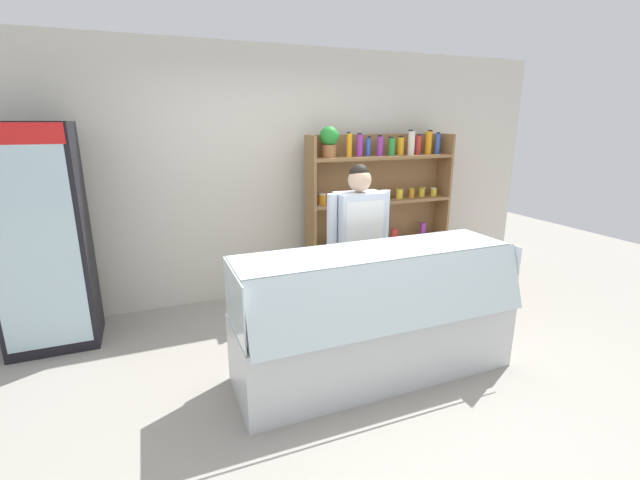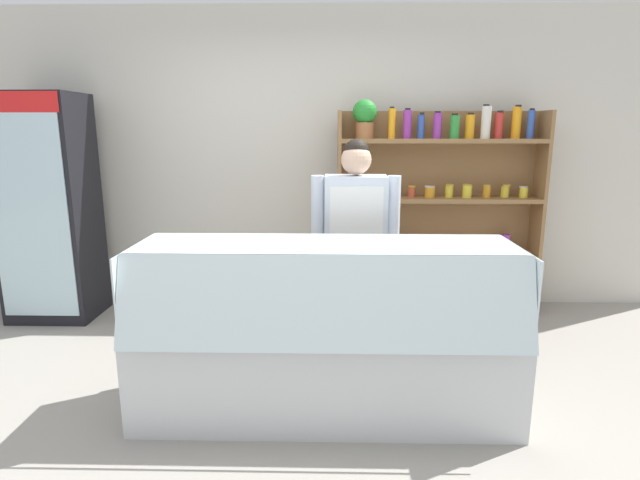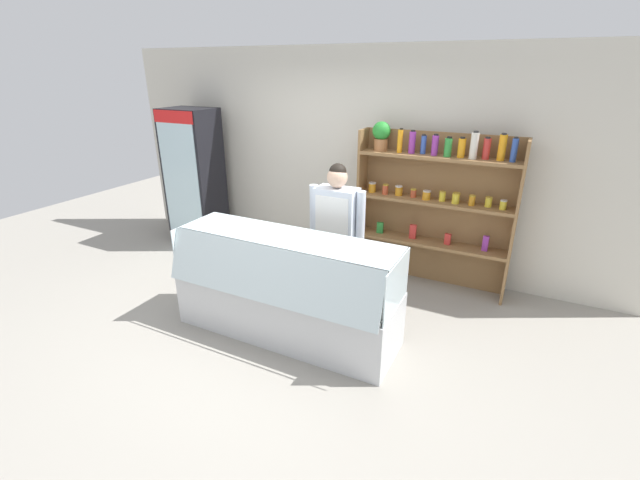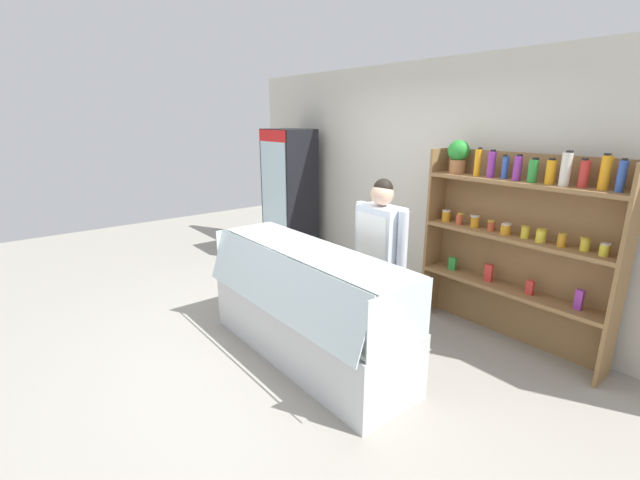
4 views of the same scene
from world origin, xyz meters
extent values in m
plane|color=gray|center=(0.00, 0.00, 0.00)|extent=(12.00, 12.00, 0.00)
cube|color=beige|center=(0.00, 1.95, 1.35)|extent=(6.80, 0.10, 2.70)
cube|color=black|center=(-2.22, 1.47, 0.97)|extent=(0.71, 0.54, 1.93)
cube|color=silver|center=(-2.22, 1.19, 0.97)|extent=(0.63, 0.01, 1.73)
cube|color=red|center=(-2.22, 1.19, 1.84)|extent=(0.67, 0.01, 0.16)
cylinder|color=orange|center=(-2.45, 1.26, 0.35)|extent=(0.05, 0.05, 0.19)
cylinder|color=#2D8C38|center=(-2.30, 1.26, 0.35)|extent=(0.06, 0.06, 0.20)
cylinder|color=#9E6623|center=(-2.15, 1.26, 0.32)|extent=(0.06, 0.06, 0.14)
cylinder|color=silver|center=(-2.00, 1.26, 0.34)|extent=(0.05, 0.05, 0.18)
cylinder|color=red|center=(-2.42, 1.26, 0.87)|extent=(0.06, 0.06, 0.22)
cylinder|color=orange|center=(-2.22, 1.26, 0.84)|extent=(0.05, 0.05, 0.16)
cylinder|color=#3356B2|center=(-2.03, 1.26, 0.86)|extent=(0.06, 0.06, 0.20)
cylinder|color=orange|center=(-2.45, 1.26, 1.34)|extent=(0.07, 0.07, 0.14)
cylinder|color=#9E6623|center=(-2.30, 1.26, 1.36)|extent=(0.07, 0.07, 0.17)
cylinder|color=silver|center=(-2.15, 1.26, 1.36)|extent=(0.07, 0.07, 0.18)
cylinder|color=silver|center=(-2.00, 1.26, 1.34)|extent=(0.07, 0.07, 0.14)
cube|color=olive|center=(1.15, 1.76, 0.89)|extent=(1.77, 0.02, 1.79)
cube|color=olive|center=(0.28, 1.62, 0.89)|extent=(0.03, 0.28, 1.79)
cube|color=olive|center=(2.01, 1.62, 0.89)|extent=(0.03, 0.28, 1.79)
cube|color=olive|center=(1.15, 1.62, 0.54)|extent=(1.71, 0.28, 0.04)
cube|color=olive|center=(1.15, 1.62, 1.04)|extent=(1.71, 0.28, 0.04)
cube|color=olive|center=(1.15, 1.62, 1.54)|extent=(1.71, 0.28, 0.04)
cylinder|color=#996038|center=(0.49, 1.62, 1.62)|extent=(0.15, 0.15, 0.13)
sphere|color=#25872D|center=(0.49, 1.62, 1.78)|extent=(0.21, 0.21, 0.21)
cylinder|color=orange|center=(0.72, 1.60, 1.68)|extent=(0.06, 0.06, 0.25)
cylinder|color=black|center=(0.72, 1.62, 1.81)|extent=(0.04, 0.04, 0.02)
cylinder|color=purple|center=(0.85, 1.61, 1.68)|extent=(0.07, 0.07, 0.24)
cylinder|color=black|center=(0.85, 1.62, 1.80)|extent=(0.05, 0.05, 0.02)
cylinder|color=#3356B2|center=(0.97, 1.64, 1.66)|extent=(0.06, 0.06, 0.20)
cylinder|color=black|center=(0.97, 1.62, 1.77)|extent=(0.04, 0.04, 0.02)
cylinder|color=purple|center=(1.10, 1.61, 1.66)|extent=(0.07, 0.07, 0.21)
cylinder|color=black|center=(1.10, 1.62, 1.78)|extent=(0.05, 0.05, 0.02)
cylinder|color=#2D8C38|center=(1.24, 1.59, 1.65)|extent=(0.08, 0.08, 0.19)
cylinder|color=black|center=(1.24, 1.62, 1.76)|extent=(0.05, 0.05, 0.02)
cylinder|color=orange|center=(1.38, 1.62, 1.66)|extent=(0.08, 0.08, 0.20)
cylinder|color=black|center=(1.38, 1.62, 1.76)|extent=(0.05, 0.05, 0.02)
cylinder|color=silver|center=(1.50, 1.59, 1.69)|extent=(0.08, 0.08, 0.27)
cylinder|color=black|center=(1.50, 1.62, 1.83)|extent=(0.05, 0.05, 0.02)
cylinder|color=red|center=(1.62, 1.64, 1.66)|extent=(0.07, 0.07, 0.22)
cylinder|color=black|center=(1.62, 1.62, 1.78)|extent=(0.05, 0.05, 0.02)
cylinder|color=orange|center=(1.77, 1.63, 1.69)|extent=(0.08, 0.08, 0.26)
cylinder|color=black|center=(1.77, 1.62, 1.83)|extent=(0.05, 0.05, 0.02)
cylinder|color=#3356B2|center=(1.89, 1.62, 1.67)|extent=(0.06, 0.06, 0.23)
cylinder|color=black|center=(1.89, 1.62, 1.80)|extent=(0.04, 0.04, 0.02)
cylinder|color=orange|center=(0.41, 1.62, 1.11)|extent=(0.09, 0.09, 0.10)
cylinder|color=silver|center=(0.41, 1.62, 1.17)|extent=(0.09, 0.09, 0.01)
cylinder|color=#BF4C2D|center=(0.58, 1.60, 1.11)|extent=(0.07, 0.07, 0.10)
cylinder|color=gold|center=(0.58, 1.62, 1.16)|extent=(0.07, 0.07, 0.01)
cylinder|color=orange|center=(0.73, 1.63, 1.11)|extent=(0.08, 0.08, 0.10)
cylinder|color=silver|center=(0.73, 1.62, 1.17)|extent=(0.09, 0.09, 0.01)
cylinder|color=#BF4C2D|center=(0.91, 1.63, 1.10)|extent=(0.06, 0.06, 0.09)
cylinder|color=gold|center=(0.91, 1.62, 1.15)|extent=(0.07, 0.07, 0.01)
cylinder|color=orange|center=(1.06, 1.60, 1.10)|extent=(0.09, 0.09, 0.09)
cylinder|color=silver|center=(1.06, 1.62, 1.15)|extent=(0.09, 0.09, 0.01)
cylinder|color=yellow|center=(1.24, 1.63, 1.11)|extent=(0.07, 0.07, 0.10)
cylinder|color=gold|center=(1.24, 1.62, 1.16)|extent=(0.07, 0.07, 0.01)
cylinder|color=yellow|center=(1.39, 1.60, 1.11)|extent=(0.08, 0.08, 0.10)
cylinder|color=gold|center=(1.39, 1.62, 1.17)|extent=(0.08, 0.08, 0.01)
cylinder|color=orange|center=(1.55, 1.60, 1.11)|extent=(0.06, 0.06, 0.10)
cylinder|color=gold|center=(1.55, 1.62, 1.16)|extent=(0.07, 0.07, 0.01)
cylinder|color=yellow|center=(1.72, 1.64, 1.11)|extent=(0.07, 0.07, 0.10)
cylinder|color=gold|center=(1.72, 1.62, 1.16)|extent=(0.07, 0.07, 0.01)
cylinder|color=yellow|center=(1.87, 1.60, 1.10)|extent=(0.07, 0.07, 0.09)
cylinder|color=silver|center=(1.87, 1.62, 1.15)|extent=(0.07, 0.07, 0.01)
cube|color=#2D8C38|center=(0.54, 1.62, 0.62)|extent=(0.08, 0.05, 0.13)
cube|color=red|center=(0.94, 1.62, 0.64)|extent=(0.08, 0.04, 0.17)
cube|color=red|center=(1.35, 1.62, 0.62)|extent=(0.07, 0.05, 0.13)
cube|color=purple|center=(1.76, 1.62, 0.64)|extent=(0.06, 0.04, 0.17)
cube|color=silver|center=(0.18, -0.02, 0.28)|extent=(2.16, 0.68, 0.55)
cube|color=white|center=(0.18, -0.02, 0.57)|extent=(2.10, 0.62, 0.03)
cube|color=silver|center=(0.18, -0.34, 0.78)|extent=(2.12, 0.16, 0.47)
cube|color=silver|center=(0.18, 0.03, 1.00)|extent=(2.12, 0.52, 0.01)
cube|color=silver|center=(-0.89, -0.02, 0.78)|extent=(0.01, 0.64, 0.45)
cube|color=silver|center=(1.25, -0.02, 0.78)|extent=(0.01, 0.64, 0.45)
cube|color=tan|center=(-0.73, 0.06, 0.61)|extent=(0.16, 0.12, 0.05)
cube|color=white|center=(-0.73, -0.14, 0.61)|extent=(0.05, 0.03, 0.02)
cube|color=tan|center=(-0.50, 0.06, 0.61)|extent=(0.16, 0.11, 0.04)
cube|color=white|center=(-0.50, -0.14, 0.61)|extent=(0.05, 0.03, 0.02)
cube|color=tan|center=(-0.28, 0.06, 0.61)|extent=(0.16, 0.13, 0.04)
cube|color=white|center=(-0.28, -0.14, 0.61)|extent=(0.05, 0.03, 0.02)
cube|color=tan|center=(-0.05, 0.06, 0.61)|extent=(0.16, 0.14, 0.04)
cube|color=white|center=(-0.05, -0.14, 0.61)|extent=(0.05, 0.03, 0.02)
cube|color=tan|center=(0.18, 0.06, 0.61)|extent=(0.16, 0.12, 0.05)
cube|color=white|center=(0.18, -0.14, 0.61)|extent=(0.05, 0.03, 0.02)
cube|color=tan|center=(0.40, 0.06, 0.61)|extent=(0.17, 0.12, 0.04)
cube|color=white|center=(0.40, -0.14, 0.61)|extent=(0.05, 0.03, 0.02)
cube|color=tan|center=(0.63, 0.06, 0.61)|extent=(0.17, 0.11, 0.04)
cube|color=white|center=(0.63, -0.14, 0.61)|extent=(0.05, 0.03, 0.02)
cube|color=tan|center=(0.86, 0.06, 0.61)|extent=(0.17, 0.14, 0.04)
cube|color=white|center=(0.86, -0.14, 0.61)|extent=(0.05, 0.03, 0.02)
cube|color=tan|center=(1.09, 0.06, 0.61)|extent=(0.16, 0.12, 0.05)
cube|color=white|center=(1.09, -0.14, 0.61)|extent=(0.05, 0.03, 0.02)
cylinder|color=#C1706B|center=(-0.72, -0.12, 0.66)|extent=(0.16, 0.16, 0.15)
cylinder|color=#C1706B|center=(-0.50, -0.12, 0.66)|extent=(0.21, 0.17, 0.14)
cylinder|color=white|center=(0.72, -0.10, 0.68)|extent=(0.07, 0.07, 0.20)
cylinder|color=white|center=(0.82, -0.10, 0.69)|extent=(0.07, 0.07, 0.20)
cylinder|color=#2D2D38|center=(0.28, 0.68, 0.36)|extent=(0.13, 0.13, 0.73)
cylinder|color=#2D2D38|center=(0.47, 0.68, 0.36)|extent=(0.13, 0.13, 0.73)
cube|color=silver|center=(0.38, 0.68, 1.03)|extent=(0.42, 0.24, 0.60)
cube|color=white|center=(0.38, 0.55, 0.71)|extent=(0.36, 0.01, 1.12)
cylinder|color=silver|center=(0.11, 0.68, 1.06)|extent=(0.09, 0.09, 0.54)
cylinder|color=silver|center=(0.64, 0.68, 1.06)|extent=(0.09, 0.09, 0.54)
sphere|color=#D8AD8E|center=(0.38, 0.68, 1.44)|extent=(0.21, 0.21, 0.21)
sphere|color=black|center=(0.38, 0.69, 1.49)|extent=(0.17, 0.17, 0.17)
camera|label=1|loc=(-1.35, -2.65, 1.93)|focal=24.00mm
camera|label=2|loc=(0.21, -2.73, 1.64)|focal=28.00mm
camera|label=3|loc=(2.09, -3.09, 2.45)|focal=24.00mm
camera|label=4|loc=(2.97, -2.09, 2.10)|focal=24.00mm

